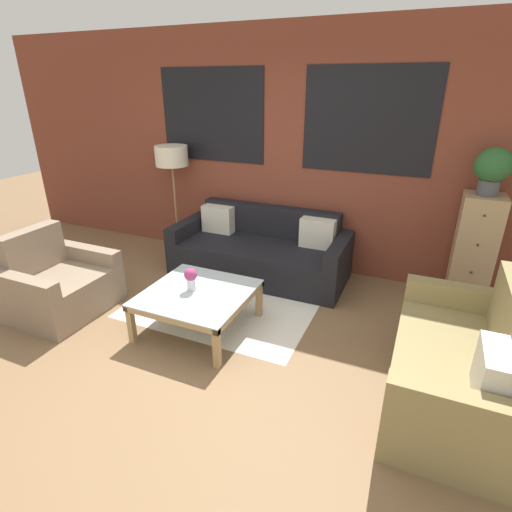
{
  "coord_description": "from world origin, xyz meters",
  "views": [
    {
      "loc": [
        1.65,
        -2.16,
        2.16
      ],
      "look_at": [
        0.15,
        1.25,
        0.55
      ],
      "focal_mm": 28.0,
      "sensor_mm": 36.0,
      "label": 1
    }
  ],
  "objects_px": {
    "armchair_corner": "(59,285)",
    "floor_lamp": "(172,160)",
    "couch_dark": "(260,252)",
    "settee_vintage": "(460,368)",
    "potted_plant": "(493,168)",
    "flower_vase": "(191,278)",
    "drawer_cabinet": "(473,252)",
    "coffee_table": "(198,297)"
  },
  "relations": [
    {
      "from": "armchair_corner",
      "to": "floor_lamp",
      "type": "xyz_separation_m",
      "value": [
        0.21,
        1.82,
        0.98
      ]
    },
    {
      "from": "couch_dark",
      "to": "settee_vintage",
      "type": "relative_size",
      "value": 1.36
    },
    {
      "from": "settee_vintage",
      "to": "potted_plant",
      "type": "distance_m",
      "value": 2.01
    },
    {
      "from": "settee_vintage",
      "to": "couch_dark",
      "type": "bearing_deg",
      "value": 146.26
    },
    {
      "from": "armchair_corner",
      "to": "flower_vase",
      "type": "relative_size",
      "value": 4.24
    },
    {
      "from": "drawer_cabinet",
      "to": "flower_vase",
      "type": "height_order",
      "value": "drawer_cabinet"
    },
    {
      "from": "flower_vase",
      "to": "settee_vintage",
      "type": "bearing_deg",
      "value": -2.43
    },
    {
      "from": "coffee_table",
      "to": "drawer_cabinet",
      "type": "distance_m",
      "value": 2.82
    },
    {
      "from": "couch_dark",
      "to": "coffee_table",
      "type": "distance_m",
      "value": 1.35
    },
    {
      "from": "couch_dark",
      "to": "flower_vase",
      "type": "xyz_separation_m",
      "value": [
        -0.12,
        -1.34,
        0.25
      ]
    },
    {
      "from": "settee_vintage",
      "to": "armchair_corner",
      "type": "bearing_deg",
      "value": -177.22
    },
    {
      "from": "armchair_corner",
      "to": "drawer_cabinet",
      "type": "relative_size",
      "value": 0.79
    },
    {
      "from": "armchair_corner",
      "to": "flower_vase",
      "type": "xyz_separation_m",
      "value": [
        1.41,
        0.28,
        0.25
      ]
    },
    {
      "from": "settee_vintage",
      "to": "drawer_cabinet",
      "type": "distance_m",
      "value": 1.68
    },
    {
      "from": "floor_lamp",
      "to": "potted_plant",
      "type": "relative_size",
      "value": 3.19
    },
    {
      "from": "couch_dark",
      "to": "potted_plant",
      "type": "xyz_separation_m",
      "value": [
        2.27,
        0.22,
        1.16
      ]
    },
    {
      "from": "couch_dark",
      "to": "floor_lamp",
      "type": "distance_m",
      "value": 1.66
    },
    {
      "from": "armchair_corner",
      "to": "drawer_cabinet",
      "type": "distance_m",
      "value": 4.24
    },
    {
      "from": "couch_dark",
      "to": "flower_vase",
      "type": "relative_size",
      "value": 9.52
    },
    {
      "from": "potted_plant",
      "to": "couch_dark",
      "type": "bearing_deg",
      "value": -174.58
    },
    {
      "from": "flower_vase",
      "to": "potted_plant",
      "type": "bearing_deg",
      "value": 33.08
    },
    {
      "from": "couch_dark",
      "to": "settee_vintage",
      "type": "distance_m",
      "value": 2.6
    },
    {
      "from": "coffee_table",
      "to": "armchair_corner",
      "type": "bearing_deg",
      "value": -169.66
    },
    {
      "from": "floor_lamp",
      "to": "armchair_corner",
      "type": "bearing_deg",
      "value": -96.47
    },
    {
      "from": "coffee_table",
      "to": "floor_lamp",
      "type": "xyz_separation_m",
      "value": [
        -1.27,
        1.55,
        0.92
      ]
    },
    {
      "from": "floor_lamp",
      "to": "potted_plant",
      "type": "xyz_separation_m",
      "value": [
        3.6,
        0.02,
        0.18
      ]
    },
    {
      "from": "coffee_table",
      "to": "floor_lamp",
      "type": "bearing_deg",
      "value": 129.29
    },
    {
      "from": "armchair_corner",
      "to": "potted_plant",
      "type": "relative_size",
      "value": 2.06
    },
    {
      "from": "drawer_cabinet",
      "to": "flower_vase",
      "type": "xyz_separation_m",
      "value": [
        -2.4,
        -1.56,
        -0.07
      ]
    },
    {
      "from": "armchair_corner",
      "to": "potted_plant",
      "type": "height_order",
      "value": "potted_plant"
    },
    {
      "from": "couch_dark",
      "to": "drawer_cabinet",
      "type": "distance_m",
      "value": 2.3
    },
    {
      "from": "couch_dark",
      "to": "drawer_cabinet",
      "type": "bearing_deg",
      "value": 5.41
    },
    {
      "from": "settee_vintage",
      "to": "coffee_table",
      "type": "xyz_separation_m",
      "value": [
        -2.22,
        0.09,
        0.03
      ]
    },
    {
      "from": "settee_vintage",
      "to": "potted_plant",
      "type": "relative_size",
      "value": 3.39
    },
    {
      "from": "flower_vase",
      "to": "armchair_corner",
      "type": "bearing_deg",
      "value": -168.91
    },
    {
      "from": "floor_lamp",
      "to": "potted_plant",
      "type": "height_order",
      "value": "potted_plant"
    },
    {
      "from": "floor_lamp",
      "to": "drawer_cabinet",
      "type": "xyz_separation_m",
      "value": [
        3.6,
        0.02,
        -0.67
      ]
    },
    {
      "from": "potted_plant",
      "to": "floor_lamp",
      "type": "bearing_deg",
      "value": -179.72
    },
    {
      "from": "couch_dark",
      "to": "coffee_table",
      "type": "bearing_deg",
      "value": -92.45
    },
    {
      "from": "settee_vintage",
      "to": "drawer_cabinet",
      "type": "relative_size",
      "value": 1.3
    },
    {
      "from": "settee_vintage",
      "to": "coffee_table",
      "type": "distance_m",
      "value": 2.22
    },
    {
      "from": "coffee_table",
      "to": "settee_vintage",
      "type": "bearing_deg",
      "value": -2.32
    }
  ]
}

